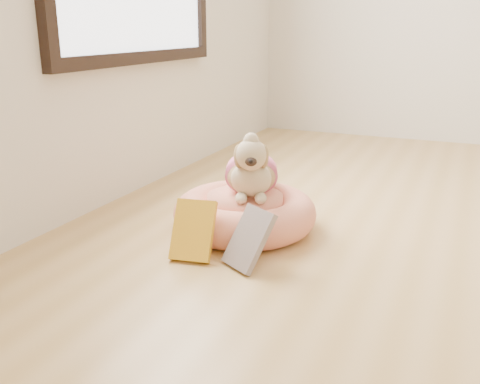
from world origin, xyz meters
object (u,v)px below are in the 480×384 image
at_px(book_yellow, 193,230).
at_px(dog, 251,161).
at_px(pet_bed, 245,213).
at_px(book_white, 249,239).

bearing_deg(book_yellow, dog, 67.16).
xyz_separation_m(pet_bed, book_yellow, (-0.06, -0.33, 0.03)).
height_order(dog, book_yellow, dog).
height_order(pet_bed, book_white, book_white).
xyz_separation_m(pet_bed, dog, (0.02, 0.03, 0.22)).
bearing_deg(book_white, pet_bed, 145.60).
distance_m(dog, book_white, 0.42).
bearing_deg(book_yellow, book_white, -6.78).
bearing_deg(book_white, dog, 141.37).
distance_m(book_yellow, book_white, 0.22).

